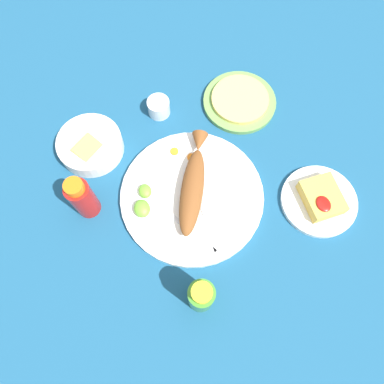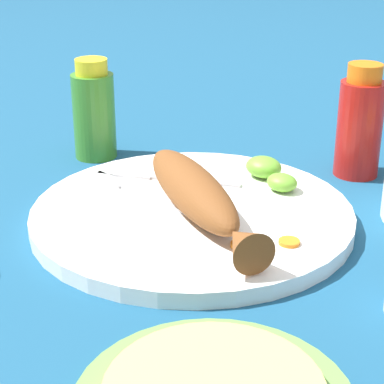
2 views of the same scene
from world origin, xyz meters
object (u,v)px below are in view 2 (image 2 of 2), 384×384
Objects in this scene: fork_far at (159,177)px; hot_sauce_bottle_red at (360,124)px; fork_near at (129,188)px; hot_sauce_bottle_green at (94,112)px; fried_fish at (198,195)px; main_plate at (192,215)px.

fork_far is 1.12× the size of hot_sauce_bottle_red.
hot_sauce_bottle_green is (0.16, -0.08, 0.05)m from fork_near.
hot_sauce_bottle_red is at bearing -72.56° from fried_fish.
fork_near is (0.11, 0.01, -0.02)m from fried_fish.
fork_near is at bearing 61.00° from hot_sauce_bottle_red.
hot_sauce_bottle_red is (-0.04, -0.27, 0.03)m from fried_fish.
fork_far is (0.09, -0.03, 0.01)m from main_plate.
hot_sauce_bottle_red reaches higher than hot_sauce_bottle_green.
fried_fish is (-0.02, 0.01, 0.03)m from main_plate.
main_plate is 2.20× the size of fork_far.
fork_near is 0.05m from fork_far.
fried_fish is 1.84× the size of hot_sauce_bottle_red.
hot_sauce_bottle_red is at bearing -102.45° from main_plate.
fork_far is at bearing 170.15° from hot_sauce_bottle_green.
fork_near is 1.31× the size of hot_sauce_bottle_green.
main_plate is 1.33× the size of fried_fish.
fried_fish is 0.12m from fork_far.
hot_sauce_bottle_green reaches higher than fork_far.
hot_sauce_bottle_red is at bearing -118.75° from fork_near.
main_plate is 0.26m from hot_sauce_bottle_green.
fork_near is at bearing 154.07° from hot_sauce_bottle_green.
hot_sauce_bottle_green is at bearing -14.04° from main_plate.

